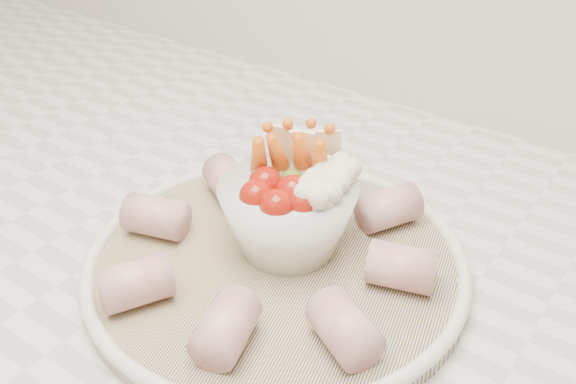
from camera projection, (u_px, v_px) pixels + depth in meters
The scene contains 3 objects.
serving_platter at pixel (276, 262), 0.55m from camera, with size 0.39×0.39×0.02m.
veggie_bowl at pixel (291, 207), 0.54m from camera, with size 0.12×0.12×0.10m.
cured_meat_rolls at pixel (275, 241), 0.54m from camera, with size 0.27×0.28×0.04m.
Camera 1 is at (0.34, 1.05, 1.28)m, focal length 40.00 mm.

